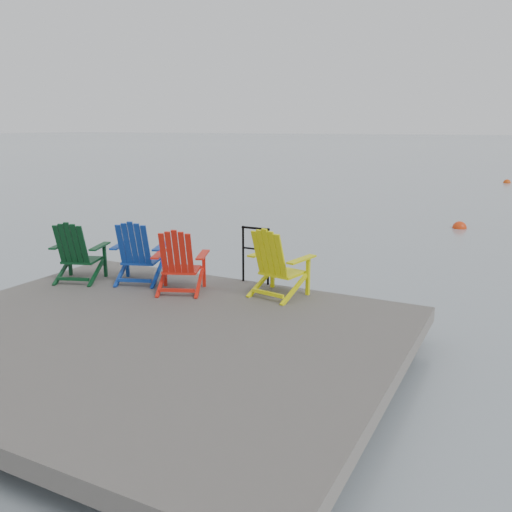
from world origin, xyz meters
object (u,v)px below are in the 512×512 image
at_px(handrail, 255,249).
at_px(chair_green, 77,251).
at_px(chair_blue, 138,252).
at_px(buoy_b, 507,183).
at_px(buoy_a, 459,228).
at_px(chair_yellow, 277,262).
at_px(chair_red, 180,261).

xyz_separation_m(handrail, chair_green, (-2.56, -1.21, -0.05)).
xyz_separation_m(chair_blue, buoy_b, (4.18, 25.07, -1.00)).
bearing_deg(chair_blue, buoy_a, 50.39).
height_order(handrail, chair_yellow, chair_yellow).
bearing_deg(chair_red, buoy_a, 52.51).
relative_size(chair_green, buoy_b, 2.58).
distance_m(chair_green, chair_blue, 0.99).
bearing_deg(handrail, buoy_a, 78.00).
bearing_deg(buoy_a, chair_green, -113.32).
distance_m(buoy_a, buoy_b, 14.93).
bearing_deg(buoy_b, chair_green, -101.32).
bearing_deg(handrail, buoy_b, 84.02).
distance_m(chair_blue, chair_red, 0.88).
bearing_deg(handrail, chair_green, -154.71).
xyz_separation_m(handrail, buoy_a, (1.98, 9.31, -1.04)).
xyz_separation_m(chair_red, buoy_a, (2.75, 10.28, -0.99)).
bearing_deg(buoy_b, buoy_a, -92.15).
bearing_deg(buoy_b, chair_blue, -99.47).
xyz_separation_m(chair_red, chair_yellow, (1.37, 0.48, 0.02)).
distance_m(chair_blue, buoy_b, 25.44).
xyz_separation_m(chair_blue, chair_yellow, (2.24, 0.35, 0.01)).
relative_size(chair_green, buoy_a, 2.37).
distance_m(chair_yellow, buoy_a, 9.94).
xyz_separation_m(handrail, buoy_b, (2.54, 24.24, -1.04)).
relative_size(handrail, buoy_a, 2.19).
relative_size(chair_red, buoy_a, 2.36).
distance_m(chair_green, chair_red, 1.80).
relative_size(chair_blue, buoy_b, 2.65).
bearing_deg(chair_yellow, chair_red, -150.28).
bearing_deg(chair_green, chair_blue, 2.94).
xyz_separation_m(chair_green, buoy_b, (5.10, 25.44, -0.99)).
bearing_deg(chair_red, chair_blue, 149.06).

